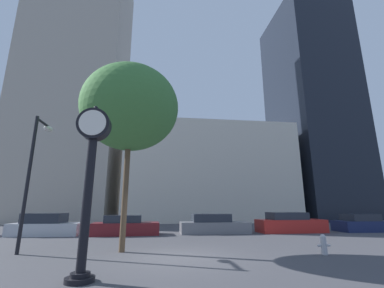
# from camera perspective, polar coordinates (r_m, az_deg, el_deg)

# --- Properties ---
(ground_plane) EXTENTS (200.00, 200.00, 0.00)m
(ground_plane) POSITION_cam_1_polar(r_m,az_deg,el_deg) (10.07, -3.32, -23.85)
(ground_plane) COLOR #424247
(building_tall_tower) EXTENTS (11.66, 12.00, 37.40)m
(building_tall_tower) POSITION_cam_1_polar(r_m,az_deg,el_deg) (39.54, -23.77, 12.90)
(building_tall_tower) COLOR #ADA393
(building_tall_tower) RESTS_ON ground_plane
(building_storefront_row) EXTENTS (20.48, 12.00, 11.72)m
(building_storefront_row) POSITION_cam_1_polar(r_m,az_deg,el_deg) (34.69, 3.10, -6.91)
(building_storefront_row) COLOR beige
(building_storefront_row) RESTS_ON ground_plane
(building_glass_modern) EXTENTS (9.12, 12.00, 32.18)m
(building_glass_modern) POSITION_cam_1_polar(r_m,az_deg,el_deg) (43.06, 24.81, 7.05)
(building_glass_modern) COLOR black
(building_glass_modern) RESTS_ON ground_plane
(street_clock) EXTENTS (0.87, 0.71, 4.54)m
(street_clock) POSITION_cam_1_polar(r_m,az_deg,el_deg) (7.38, -21.67, -4.97)
(street_clock) COLOR black
(street_clock) RESTS_ON ground_plane
(car_silver) EXTENTS (4.30, 2.04, 1.36)m
(car_silver) POSITION_cam_1_polar(r_m,az_deg,el_deg) (19.40, -29.60, -15.57)
(car_silver) COLOR #BCBCC1
(car_silver) RESTS_ON ground_plane
(car_maroon) EXTENTS (4.23, 1.96, 1.23)m
(car_maroon) POSITION_cam_1_polar(r_m,az_deg,el_deg) (17.84, -14.56, -17.32)
(car_maroon) COLOR maroon
(car_maroon) RESTS_ON ground_plane
(car_grey) EXTENTS (4.65, 1.83, 1.28)m
(car_grey) POSITION_cam_1_polar(r_m,az_deg,el_deg) (18.44, 4.80, -17.50)
(car_grey) COLOR slate
(car_grey) RESTS_ON ground_plane
(car_red) EXTENTS (4.67, 1.88, 1.37)m
(car_red) POSITION_cam_1_polar(r_m,az_deg,el_deg) (20.23, 20.90, -16.21)
(car_red) COLOR red
(car_red) RESTS_ON ground_plane
(car_navy) EXTENTS (3.90, 2.02, 1.24)m
(car_navy) POSITION_cam_1_polar(r_m,az_deg,el_deg) (23.30, 33.66, -14.57)
(car_navy) COLOR #19234C
(car_navy) RESTS_ON ground_plane
(fire_hydrant_near) EXTENTS (0.51, 0.22, 0.74)m
(fire_hydrant_near) POSITION_cam_1_polar(r_m,az_deg,el_deg) (11.64, 27.21, -19.19)
(fire_hydrant_near) COLOR #B7B7BC
(fire_hydrant_near) RESTS_ON ground_plane
(street_lamp_left) EXTENTS (0.36, 1.57, 5.56)m
(street_lamp_left) POSITION_cam_1_polar(r_m,az_deg,el_deg) (12.91, -31.39, -2.82)
(street_lamp_left) COLOR black
(street_lamp_left) RESTS_ON ground_plane
(bare_tree) EXTENTS (4.36, 4.36, 8.12)m
(bare_tree) POSITION_cam_1_polar(r_m,az_deg,el_deg) (12.14, -13.54, 7.78)
(bare_tree) COLOR brown
(bare_tree) RESTS_ON ground_plane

